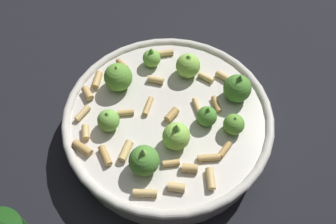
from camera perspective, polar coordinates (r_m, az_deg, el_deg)
The scene contains 2 objects.
ground_plane at distance 0.65m, azimuth 0.00°, elevation -3.31°, with size 2.40×2.40×0.00m, color black.
cooking_pan at distance 0.61m, azimuth 0.02°, elevation -1.46°, with size 0.34×0.34×0.11m.
Camera 1 is at (0.14, -0.30, 0.56)m, focal length 39.70 mm.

